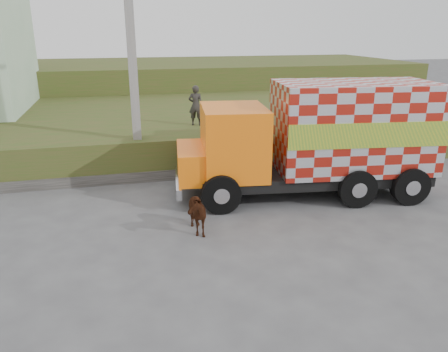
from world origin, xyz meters
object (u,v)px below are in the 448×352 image
object	(u,v)px
utility_pole	(133,67)
pedestrian	(196,105)
cow	(193,212)
cargo_truck	(319,138)

from	to	relation	value
utility_pole	pedestrian	size ratio (longest dim) A/B	4.82
utility_pole	cow	distance (m)	6.26
cargo_truck	cow	xyz separation A→B (m)	(-4.56, -1.93, -1.34)
utility_pole	pedestrian	bearing A→B (deg)	36.42
cow	pedestrian	bearing A→B (deg)	73.48
utility_pole	pedestrian	distance (m)	3.61
cargo_truck	cow	world-z (taller)	cargo_truck
cow	utility_pole	bearing A→B (deg)	97.70
utility_pole	cargo_truck	xyz separation A→B (m)	(5.75, -3.14, -2.15)
pedestrian	cargo_truck	bearing A→B (deg)	142.79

